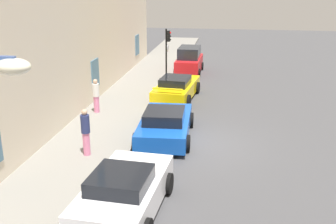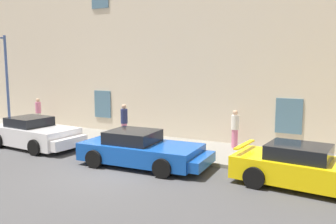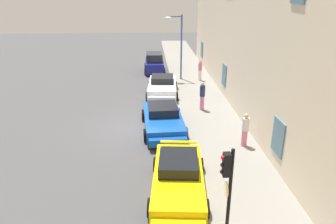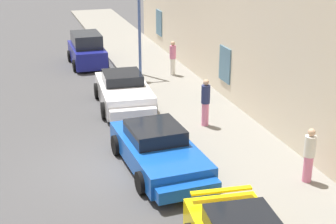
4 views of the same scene
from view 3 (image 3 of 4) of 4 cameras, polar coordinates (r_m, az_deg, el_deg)
name	(u,v)px [view 3 (image 3 of 4)]	position (r m, az deg, el deg)	size (l,w,h in m)	color
ground_plane	(138,127)	(18.09, -5.42, -2.64)	(80.00, 80.00, 0.00)	#444447
sidewalk	(212,124)	(18.38, 7.90, -2.11)	(60.00, 3.51, 0.14)	gray
building_facade	(285,5)	(17.90, 20.19, 17.59)	(37.37, 3.72, 13.02)	beige
sportscar_red_lead	(162,88)	(22.88, -1.03, 4.31)	(4.64, 2.41, 1.38)	white
sportscar_yellow_flank	(163,121)	(17.33, -0.85, -1.54)	(4.96, 2.42, 1.30)	#144CB2
sportscar_white_middle	(178,181)	(12.17, 1.85, -12.32)	(5.07, 2.39, 1.31)	yellow
hatchback_parked	(154,63)	(29.75, -2.47, 8.70)	(3.52, 1.85, 1.75)	navy
traffic_light	(227,185)	(8.85, 10.58, -12.70)	(0.44, 0.36, 3.37)	black
street_lamp	(176,35)	(26.30, 1.45, 13.64)	(0.44, 1.42, 5.22)	#3F5999
pedestrian_admiring	(200,70)	(26.49, 5.78, 7.53)	(0.38, 0.38, 1.71)	silver
pedestrian_strolling	(245,129)	(15.72, 13.65, -3.04)	(0.45, 0.45, 1.67)	pink
pedestrian_bystander	(202,95)	(19.94, 6.16, 2.96)	(0.46, 0.46, 1.80)	pink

